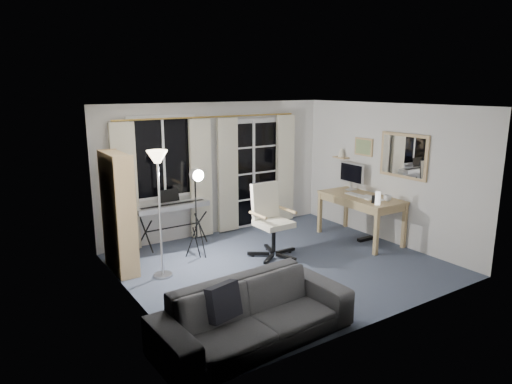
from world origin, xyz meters
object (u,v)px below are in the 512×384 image
Objects in this scene: keyboard_piano at (172,207)px; mug at (388,197)px; bookshelf at (117,216)px; desk at (361,201)px; torchiere_lamp at (158,176)px; sofa at (254,304)px; office_chair at (269,213)px; monitor at (352,174)px; studio_light at (197,185)px.

mug is at bearing -34.04° from keyboard_piano.
desk is (4.00, -0.92, -0.14)m from bookshelf.
torchiere_lamp is 0.83× the size of sofa.
monitor is at bearing 4.14° from office_chair.
office_chair is at bearing 172.28° from desk.
studio_light reaches higher than keyboard_piano.
desk is at bearing -6.25° from torchiere_lamp.
desk is 3.83m from sofa.
torchiere_lamp is 13.91× the size of mug.
monitor is at bearing -19.06° from keyboard_piano.
keyboard_piano is 1.66m from office_chair.
mug is (3.02, -1.98, 0.17)m from keyboard_piano.
monitor is 0.98m from mug.
bookshelf reaches higher than mug.
office_chair reaches higher than desk.
mug is at bearing -94.59° from monitor.
desk is (3.55, -0.39, -0.77)m from torchiere_lamp.
bookshelf is 1.23m from keyboard_piano.
desk is 2.62× the size of monitor.
mug is at bearing -18.75° from bookshelf.
sofa is (-0.58, -2.51, -0.76)m from studio_light.
keyboard_piano is 3.29m from sofa.
desk is at bearing -9.75° from office_chair.
mug is at bearing -23.38° from office_chair.
studio_light is (0.11, -0.73, 0.49)m from keyboard_piano.
office_chair is 2.62m from sofa.
torchiere_lamp is at bearing 175.59° from office_chair.
monitor is at bearing 84.22° from mug.
torchiere_lamp is at bearing -177.88° from monitor.
mug is (1.88, -0.78, 0.17)m from office_chair.
keyboard_piano reaches higher than mug.
keyboard_piano is (0.64, 1.09, -0.77)m from torchiere_lamp.
mug reaches higher than desk.
studio_light is 2.69m from sofa.
studio_light is 3.02m from monitor.
office_chair is at bearing -15.75° from bookshelf.
monitor is (3.00, -0.30, -0.08)m from studio_light.
desk is at bearing -112.36° from monitor.
sofa is (-1.61, -2.05, -0.26)m from office_chair.
desk is 0.63m from monitor.
office_chair is (2.23, -0.64, -0.15)m from bookshelf.
monitor is at bearing -9.51° from studio_light.
bookshelf is 1.17× the size of desk.
keyboard_piano is 9.66× the size of mug.
office_chair is 2.04m from mug.
desk is at bearing -27.66° from keyboard_piano.
desk is (2.81, -0.75, -0.48)m from studio_light.
studio_light reaches higher than mug.
studio_light is 0.67× the size of sofa.
office_chair is 0.78× the size of desk.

